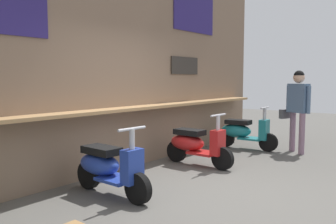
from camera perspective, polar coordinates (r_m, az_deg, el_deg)
The scene contains 6 objects.
ground_plane at distance 5.16m, azimuth 7.78°, elevation -12.45°, with size 25.84×25.84×0.00m, color #56544F.
market_stall_facade at distance 6.20m, azimuth -8.48°, elevation 9.03°, with size 9.23×0.61×3.96m.
scooter_blue at distance 4.92m, azimuth -9.72°, elevation -8.66°, with size 0.46×1.40×0.97m.
scooter_red at distance 6.50m, azimuth 4.34°, elevation -5.17°, with size 0.46×1.40×0.97m.
scooter_teal at distance 8.16m, azimuth 11.99°, elevation -3.11°, with size 0.50×1.40×0.97m.
shopper_with_handbag at distance 7.98m, azimuth 20.11°, elevation 1.47°, with size 0.40×0.68×1.75m.
Camera 1 is at (-4.24, -2.48, 1.57)m, focal length 37.88 mm.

